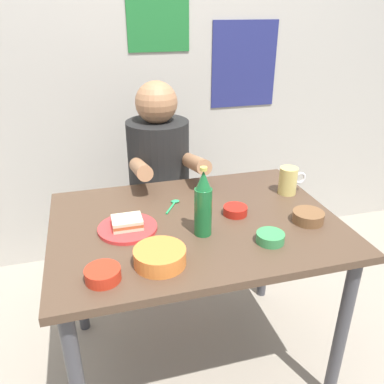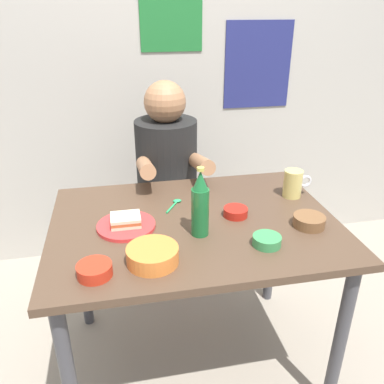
{
  "view_description": "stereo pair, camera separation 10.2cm",
  "coord_description": "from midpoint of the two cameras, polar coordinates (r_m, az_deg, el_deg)",
  "views": [
    {
      "loc": [
        -0.37,
        -1.28,
        1.5
      ],
      "look_at": [
        0.0,
        0.05,
        0.84
      ],
      "focal_mm": 36.89,
      "sensor_mm": 36.0,
      "label": 1
    },
    {
      "loc": [
        -0.27,
        -1.31,
        1.5
      ],
      "look_at": [
        0.0,
        0.05,
        0.84
      ],
      "focal_mm": 36.89,
      "sensor_mm": 36.0,
      "label": 2
    }
  ],
  "objects": [
    {
      "name": "dining_table",
      "position": [
        1.58,
        -1.38,
        -7.12
      ],
      "size": [
        1.1,
        0.8,
        0.74
      ],
      "color": "#4C3828",
      "rests_on": "ground"
    },
    {
      "name": "sandwich",
      "position": [
        1.48,
        -11.31,
        -4.39
      ],
      "size": [
        0.11,
        0.09,
        0.04
      ],
      "color": "beige",
      "rests_on": "plate_orange"
    },
    {
      "name": "wall_back",
      "position": [
        2.37,
        -8.15,
        20.43
      ],
      "size": [
        4.4,
        0.09,
        2.6
      ],
      "color": "#ADA89E",
      "rests_on": "ground"
    },
    {
      "name": "ground_plane",
      "position": [
        2.01,
        -1.17,
        -22.88
      ],
      "size": [
        6.0,
        6.0,
        0.0
      ],
      "primitive_type": "plane",
      "color": "gray"
    },
    {
      "name": "sauce_bowl_chili",
      "position": [
        1.26,
        -15.11,
        -11.41
      ],
      "size": [
        0.11,
        0.11,
        0.04
      ],
      "color": "red",
      "rests_on": "dining_table"
    },
    {
      "name": "dip_bowl_green",
      "position": [
        1.41,
        9.22,
        -6.5
      ],
      "size": [
        0.1,
        0.1,
        0.03
      ],
      "color": "#388C4C",
      "rests_on": "dining_table"
    },
    {
      "name": "plate_orange",
      "position": [
        1.5,
        -11.23,
        -5.22
      ],
      "size": [
        0.22,
        0.22,
        0.01
      ],
      "primitive_type": "cylinder",
      "color": "red",
      "rests_on": "dining_table"
    },
    {
      "name": "spoon",
      "position": [
        1.65,
        -4.46,
        -1.73
      ],
      "size": [
        0.08,
        0.11,
        0.01
      ],
      "color": "#26A559",
      "rests_on": "dining_table"
    },
    {
      "name": "sambal_bowl_red",
      "position": [
        1.57,
        4.44,
        -2.65
      ],
      "size": [
        0.1,
        0.1,
        0.03
      ],
      "color": "#B21E14",
      "rests_on": "dining_table"
    },
    {
      "name": "stool",
      "position": [
        2.26,
        -5.77,
        -5.24
      ],
      "size": [
        0.34,
        0.34,
        0.45
      ],
      "color": "#4C4C51",
      "rests_on": "ground"
    },
    {
      "name": "person_seated",
      "position": [
        2.07,
        -6.22,
        4.57
      ],
      "size": [
        0.33,
        0.56,
        0.72
      ],
      "color": "black",
      "rests_on": "stool"
    },
    {
      "name": "condiment_bowl_brown",
      "position": [
        1.57,
        14.67,
        -3.45
      ],
      "size": [
        0.12,
        0.12,
        0.04
      ],
      "color": "brown",
      "rests_on": "dining_table"
    },
    {
      "name": "beer_bottle",
      "position": [
        1.39,
        -0.29,
        -1.86
      ],
      "size": [
        0.06,
        0.06,
        0.26
      ],
      "color": "#19602D",
      "rests_on": "dining_table"
    },
    {
      "name": "beer_mug",
      "position": [
        1.77,
        12.18,
        1.61
      ],
      "size": [
        0.13,
        0.08,
        0.12
      ],
      "color": "#D1BC66",
      "rests_on": "dining_table"
    },
    {
      "name": "soup_bowl_orange",
      "position": [
        1.29,
        -6.98,
        -9.21
      ],
      "size": [
        0.17,
        0.17,
        0.05
      ],
      "color": "orange",
      "rests_on": "dining_table"
    }
  ]
}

